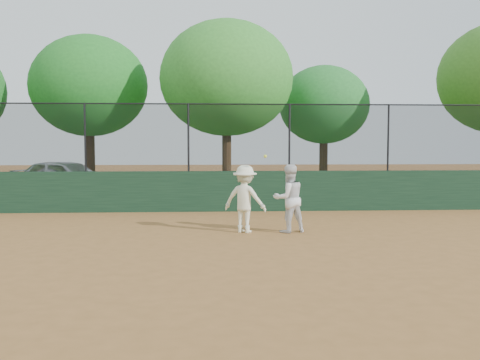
{
  "coord_description": "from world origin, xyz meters",
  "views": [
    {
      "loc": [
        0.09,
        -9.84,
        2.04
      ],
      "look_at": [
        0.8,
        2.2,
        1.2
      ],
      "focal_mm": 40.0,
      "sensor_mm": 36.0,
      "label": 1
    }
  ],
  "objects": [
    {
      "name": "fence_assembly",
      "position": [
        -0.03,
        6.0,
        2.24
      ],
      "size": [
        26.0,
        0.06,
        2.0
      ],
      "color": "black",
      "rests_on": "back_wall"
    },
    {
      "name": "tree_2",
      "position": [
        0.78,
        10.45,
        4.46
      ],
      "size": [
        5.04,
        4.58,
        6.64
      ],
      "color": "#452C18",
      "rests_on": "ground"
    },
    {
      "name": "ground",
      "position": [
        0.0,
        0.0,
        0.0
      ],
      "size": [
        80.0,
        80.0,
        0.0
      ],
      "primitive_type": "plane",
      "color": "#9A6431",
      "rests_on": "ground"
    },
    {
      "name": "player_main",
      "position": [
        0.91,
        2.21,
        0.77
      ],
      "size": [
        1.14,
        0.93,
        1.78
      ],
      "color": "#F1F1CC",
      "rests_on": "ground"
    },
    {
      "name": "parked_car",
      "position": [
        -5.11,
        10.01,
        0.72
      ],
      "size": [
        4.58,
        3.18,
        1.45
      ],
      "primitive_type": "imported",
      "rotation": [
        0.0,
        0.0,
        1.19
      ],
      "color": "#B7BBC2",
      "rests_on": "ground"
    },
    {
      "name": "player_second",
      "position": [
        1.91,
        2.18,
        0.78
      ],
      "size": [
        0.9,
        0.79,
        1.55
      ],
      "primitive_type": "imported",
      "rotation": [
        0.0,
        0.0,
        3.45
      ],
      "color": "white",
      "rests_on": "ground"
    },
    {
      "name": "tree_1",
      "position": [
        -4.64,
        11.91,
        4.29
      ],
      "size": [
        4.65,
        4.22,
        6.31
      ],
      "color": "#402816",
      "rests_on": "ground"
    },
    {
      "name": "back_wall",
      "position": [
        0.0,
        6.0,
        0.6
      ],
      "size": [
        26.0,
        0.2,
        1.2
      ],
      "primitive_type": "cube",
      "color": "#183621",
      "rests_on": "ground"
    },
    {
      "name": "tree_3",
      "position": [
        5.04,
        12.92,
        3.65
      ],
      "size": [
        3.87,
        3.52,
        5.34
      ],
      "color": "#402715",
      "rests_on": "ground"
    },
    {
      "name": "grass_strip",
      "position": [
        0.0,
        12.0,
        0.0
      ],
      "size": [
        36.0,
        12.0,
        0.01
      ],
      "primitive_type": "cube",
      "color": "#2E561B",
      "rests_on": "ground"
    }
  ]
}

